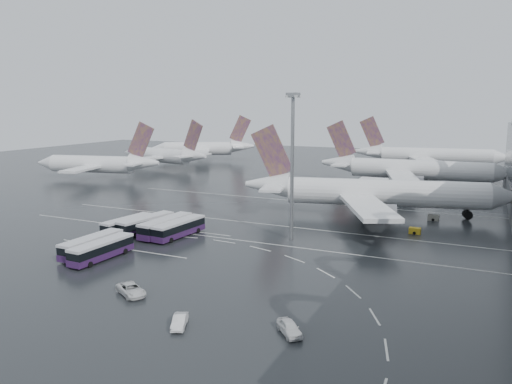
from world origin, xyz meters
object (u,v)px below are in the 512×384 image
at_px(airliner_gate_c, 427,156).
at_px(bus_row_far_b, 92,245).
at_px(gse_cart_belly_a, 415,231).
at_px(gse_cart_belly_e, 385,210).
at_px(jet_remote_far, 205,149).
at_px(airliner_gate_b, 410,170).
at_px(van_curve_b, 289,328).
at_px(gse_cart_belly_b, 433,218).
at_px(bus_row_near_c, 166,226).
at_px(van_curve_a, 131,290).
at_px(jet_remote_west, 99,164).
at_px(bus_row_near_b, 146,224).
at_px(jet_remote_mid, 164,156).
at_px(van_curve_c, 180,321).
at_px(bus_row_near_a, 127,224).
at_px(airliner_main, 371,193).
at_px(bus_row_far_c, 102,249).
at_px(floodlight_mast, 292,149).
at_px(bus_row_near_d, 179,228).

distance_m(airliner_gate_c, bus_row_far_b, 151.87).
relative_size(gse_cart_belly_a, gse_cart_belly_e, 0.95).
bearing_deg(jet_remote_far, gse_cart_belly_a, 109.10).
xyz_separation_m(airliner_gate_b, gse_cart_belly_e, (0.56, -44.41, -4.52)).
distance_m(van_curve_b, gse_cart_belly_b, 67.18).
bearing_deg(van_curve_b, bus_row_near_c, 99.11).
xyz_separation_m(van_curve_b, gse_cart_belly_b, (9.23, 66.54, -0.13)).
distance_m(van_curve_a, gse_cart_belly_b, 72.61).
distance_m(jet_remote_west, bus_row_far_b, 92.53).
bearing_deg(bus_row_near_b, jet_remote_west, 57.82).
bearing_deg(jet_remote_west, gse_cart_belly_b, 158.71).
xyz_separation_m(jet_remote_mid, van_curve_c, (87.22, -121.60, -4.51)).
distance_m(bus_row_far_b, gse_cart_belly_e, 68.78).
xyz_separation_m(jet_remote_west, van_curve_a, (79.06, -81.95, -4.42)).
bearing_deg(airliner_gate_c, jet_remote_far, 176.63).
height_order(bus_row_near_a, van_curve_b, bus_row_near_a).
height_order(airliner_main, van_curve_c, airliner_main).
bearing_deg(bus_row_far_c, floodlight_mast, -41.80).
relative_size(jet_remote_far, bus_row_near_a, 3.63).
distance_m(van_curve_a, van_curve_c, 12.88).
bearing_deg(airliner_gate_b, bus_row_near_a, -120.37).
xyz_separation_m(airliner_gate_c, van_curve_b, (2.36, -160.72, -4.51)).
distance_m(airliner_main, van_curve_b, 66.01).
bearing_deg(bus_row_far_c, gse_cart_belly_b, -39.59).
bearing_deg(bus_row_near_b, jet_remote_far, 34.87).
distance_m(airliner_gate_c, gse_cart_belly_b, 95.01).
xyz_separation_m(jet_remote_west, jet_remote_far, (2.47, 67.78, 0.22)).
relative_size(airliner_gate_b, gse_cart_belly_b, 24.80).
distance_m(bus_row_far_b, floodlight_mast, 40.12).
relative_size(jet_remote_mid, jet_remote_far, 1.03).
bearing_deg(floodlight_mast, bus_row_near_b, -165.16).
height_order(airliner_gate_b, bus_row_near_c, airliner_gate_b).
distance_m(bus_row_near_a, bus_row_far_c, 18.14).
xyz_separation_m(bus_row_far_b, van_curve_b, (42.30, -14.24, -0.97)).
relative_size(airliner_gate_c, van_curve_a, 10.62).
xyz_separation_m(bus_row_near_d, gse_cart_belly_a, (41.98, 22.04, -1.19)).
relative_size(jet_remote_mid, van_curve_a, 8.27).
bearing_deg(airliner_gate_b, gse_cart_belly_b, -79.13).
distance_m(van_curve_b, floodlight_mast, 44.08).
distance_m(jet_remote_west, gse_cart_belly_a, 114.56).
height_order(airliner_main, bus_row_near_a, airliner_main).
height_order(airliner_gate_b, van_curve_c, airliner_gate_b).
distance_m(bus_row_near_d, floodlight_mast, 27.16).
bearing_deg(jet_remote_far, van_curve_b, 95.32).
distance_m(bus_row_near_a, van_curve_b, 54.98).
bearing_deg(bus_row_near_d, bus_row_far_c, 173.17).
bearing_deg(bus_row_far_c, airliner_main, -30.60).
bearing_deg(bus_row_near_b, airliner_main, -38.04).
bearing_deg(gse_cart_belly_a, bus_row_far_c, -139.02).
xyz_separation_m(van_curve_c, floodlight_mast, (-1.83, 41.83, 16.88)).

